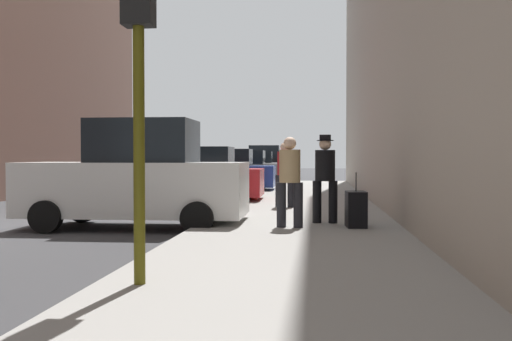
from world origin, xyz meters
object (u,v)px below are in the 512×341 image
at_px(parked_white_van, 137,179).
at_px(parked_gray_coupe, 243,169).
at_px(parked_black_suv, 262,163).
at_px(pedestrian_in_red_jacket, 285,171).
at_px(fire_hydrant, 254,188).
at_px(pedestrian_in_tan_coat, 290,177).
at_px(rolling_suitcase, 356,209).
at_px(pedestrian_with_fedora, 325,174).
at_px(parked_silver_sedan, 254,167).
at_px(parked_red_hatchback, 197,177).
at_px(traffic_light, 139,35).
at_px(parked_blue_sedan, 224,172).

relative_size(parked_white_van, parked_gray_coupe, 1.10).
relative_size(parked_black_suv, pedestrian_in_red_jacket, 2.72).
xyz_separation_m(fire_hydrant, pedestrian_in_tan_coat, (1.41, -6.78, 0.61)).
bearing_deg(fire_hydrant, pedestrian_in_red_jacket, -66.84).
xyz_separation_m(fire_hydrant, rolling_suitcase, (2.65, -6.61, -0.01)).
bearing_deg(parked_black_suv, pedestrian_in_red_jacket, -83.28).
xyz_separation_m(parked_white_van, pedestrian_with_fedora, (3.88, 0.03, 0.10)).
distance_m(parked_white_van, parked_silver_sedan, 22.47).
distance_m(parked_silver_sedan, pedestrian_in_red_jacket, 19.20).
relative_size(parked_black_suv, rolling_suitcase, 4.47).
distance_m(parked_white_van, parked_red_hatchback, 5.98).
distance_m(parked_red_hatchback, pedestrian_in_red_jacket, 3.82).
height_order(pedestrian_in_tan_coat, rolling_suitcase, pedestrian_in_tan_coat).
bearing_deg(traffic_light, fire_hydrant, 90.24).
relative_size(traffic_light, pedestrian_with_fedora, 2.03).
bearing_deg(rolling_suitcase, parked_red_hatchback, 124.21).
relative_size(pedestrian_with_fedora, pedestrian_in_tan_coat, 1.04).
relative_size(parked_white_van, pedestrian_in_red_jacket, 2.71).
distance_m(traffic_light, pedestrian_in_tan_coat, 5.38).
bearing_deg(parked_red_hatchback, fire_hydrant, 1.72).
distance_m(parked_white_van, pedestrian_in_red_jacket, 4.53).
xyz_separation_m(parked_gray_coupe, pedestrian_in_tan_coat, (3.21, -18.03, 0.26)).
bearing_deg(traffic_light, parked_red_hatchback, 99.03).
distance_m(parked_red_hatchback, pedestrian_in_tan_coat, 7.46).
bearing_deg(parked_red_hatchback, pedestrian_in_red_jacket, -40.70).
bearing_deg(pedestrian_in_tan_coat, traffic_light, -105.36).
bearing_deg(parked_silver_sedan, parked_gray_coupe, -90.00).
distance_m(parked_white_van, pedestrian_with_fedora, 3.89).
distance_m(parked_blue_sedan, parked_silver_sedan, 11.14).
bearing_deg(pedestrian_with_fedora, parked_gray_coupe, 102.69).
bearing_deg(parked_gray_coupe, parked_white_van, -90.00).
xyz_separation_m(parked_red_hatchback, parked_blue_sedan, (0.00, 5.36, 0.00)).
bearing_deg(parked_silver_sedan, pedestrian_in_red_jacket, -81.34).
xyz_separation_m(parked_silver_sedan, traffic_light, (1.85, -28.16, 1.91)).
bearing_deg(pedestrian_with_fedora, pedestrian_in_red_jacket, 106.02).
bearing_deg(fire_hydrant, parked_gray_coupe, 99.11).
bearing_deg(parked_white_van, parked_blue_sedan, 90.00).
height_order(parked_silver_sedan, rolling_suitcase, parked_silver_sedan).
relative_size(pedestrian_with_fedora, pedestrian_in_red_jacket, 1.04).
distance_m(parked_gray_coupe, fire_hydrant, 11.40).
distance_m(parked_white_van, traffic_light, 6.23).
bearing_deg(fire_hydrant, traffic_light, -89.76).
bearing_deg(parked_silver_sedan, rolling_suitcase, -79.06).
bearing_deg(parked_blue_sedan, pedestrian_in_red_jacket, -69.78).
distance_m(fire_hydrant, pedestrian_in_tan_coat, 6.95).
relative_size(parked_red_hatchback, parked_black_suv, 0.91).
bearing_deg(parked_red_hatchback, parked_blue_sedan, 90.00).
height_order(parked_gray_coupe, parked_black_suv, parked_black_suv).
bearing_deg(rolling_suitcase, parked_black_suv, 98.86).
bearing_deg(parked_silver_sedan, pedestrian_in_tan_coat, -82.13).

